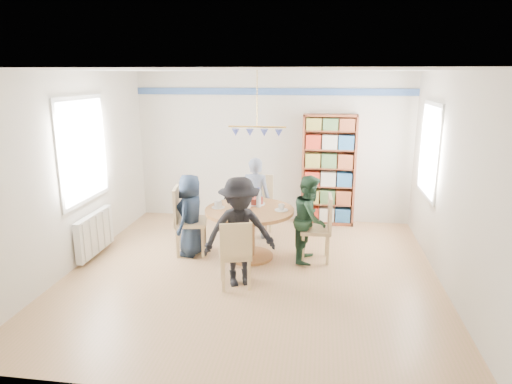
% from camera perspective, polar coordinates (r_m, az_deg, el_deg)
% --- Properties ---
extents(ground, '(5.00, 5.00, 0.00)m').
position_cam_1_polar(ground, '(6.36, -0.52, -10.10)').
color(ground, tan).
extents(room_shell, '(5.00, 5.00, 5.00)m').
position_cam_1_polar(room_shell, '(6.76, -1.63, 5.99)').
color(room_shell, white).
rests_on(room_shell, ground).
extents(radiator, '(0.12, 1.00, 0.60)m').
position_cam_1_polar(radiator, '(7.24, -19.50, -4.88)').
color(radiator, silver).
rests_on(radiator, ground).
extents(dining_table, '(1.30, 1.30, 0.75)m').
position_cam_1_polar(dining_table, '(6.69, -0.82, -3.72)').
color(dining_table, brown).
rests_on(dining_table, ground).
extents(chair_left, '(0.53, 0.53, 1.03)m').
position_cam_1_polar(chair_left, '(6.93, -8.86, -3.14)').
color(chair_left, tan).
rests_on(chair_left, ground).
extents(chair_right, '(0.45, 0.45, 0.98)m').
position_cam_1_polar(chair_right, '(6.66, 8.18, -4.12)').
color(chair_right, tan).
rests_on(chair_right, ground).
extents(chair_far, '(0.47, 0.47, 1.01)m').
position_cam_1_polar(chair_far, '(7.69, 0.35, -1.27)').
color(chair_far, tan).
rests_on(chair_far, ground).
extents(chair_near, '(0.49, 0.49, 0.90)m').
position_cam_1_polar(chair_near, '(5.77, -2.59, -7.43)').
color(chair_near, tan).
rests_on(chair_near, ground).
extents(person_left, '(0.47, 0.65, 1.23)m').
position_cam_1_polar(person_left, '(6.86, -8.16, -2.87)').
color(person_left, '#182436').
rests_on(person_left, ground).
extents(person_right, '(0.54, 0.66, 1.27)m').
position_cam_1_polar(person_right, '(6.61, 6.75, -3.34)').
color(person_right, '#18301F').
rests_on(person_right, ground).
extents(person_far, '(0.52, 0.36, 1.36)m').
position_cam_1_polar(person_far, '(7.47, -0.09, -0.77)').
color(person_far, gray).
rests_on(person_far, ground).
extents(person_near, '(1.05, 0.83, 1.42)m').
position_cam_1_polar(person_near, '(5.80, -2.08, -5.03)').
color(person_near, black).
rests_on(person_near, ground).
extents(bookshelf, '(0.94, 0.28, 1.98)m').
position_cam_1_polar(bookshelf, '(8.23, 9.05, 2.60)').
color(bookshelf, brown).
rests_on(bookshelf, ground).
extents(tableware, '(1.12, 1.12, 0.30)m').
position_cam_1_polar(tableware, '(6.64, -0.99, -1.53)').
color(tableware, white).
rests_on(tableware, dining_table).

